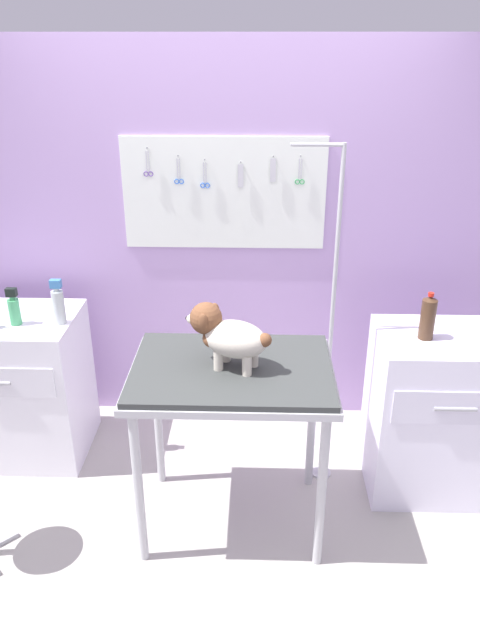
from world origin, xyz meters
name	(u,v)px	position (x,y,z in m)	size (l,w,h in m)	color
ground	(215,553)	(0.00, 0.00, -0.02)	(4.40, 4.00, 0.04)	#A9A49D
rear_wall_panel	(226,243)	(0.00, 1.28, 1.16)	(4.00, 0.09, 2.30)	#B795D0
grooming_table	(232,384)	(0.08, 0.23, 0.81)	(0.95, 0.69, 0.90)	#B7B7BC
grooming_arm	(329,339)	(0.56, 0.59, 0.87)	(0.30, 0.11, 1.85)	#B7B7BC
dog	(227,335)	(0.06, 0.23, 1.06)	(0.40, 0.28, 0.30)	beige
counter_left	(14,385)	(-1.22, 0.79, 0.44)	(0.80, 0.58, 0.87)	white
cabinet_right	(435,413)	(1.15, 0.55, 0.46)	(0.68, 0.54, 0.91)	white
spray_bottle_short	(14,309)	(-1.11, 0.71, 0.96)	(0.06, 0.06, 0.21)	#43A365
spray_bottle_tall	(58,304)	(-0.87, 0.73, 0.98)	(0.06, 0.06, 0.25)	#AFB9B7
soda_bottle	(428,317)	(1.03, 0.53, 1.02)	(0.07, 0.07, 0.24)	#452E1D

